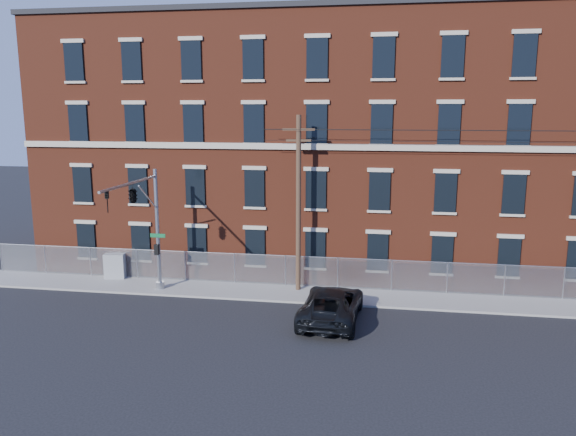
# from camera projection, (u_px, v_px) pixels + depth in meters

# --- Properties ---
(ground) EXTENTS (140.00, 140.00, 0.00)m
(ground) POSITION_uv_depth(u_px,v_px,m) (242.00, 325.00, 27.51)
(ground) COLOR black
(ground) RESTS_ON ground
(sidewalk) EXTENTS (65.00, 3.00, 0.12)m
(sidewalk) POSITION_uv_depth(u_px,v_px,m) (478.00, 303.00, 30.46)
(sidewalk) COLOR gray
(sidewalk) RESTS_ON ground
(mill_building) EXTENTS (55.30, 14.32, 16.30)m
(mill_building) POSITION_uv_depth(u_px,v_px,m) (464.00, 144.00, 37.57)
(mill_building) COLOR #602514
(mill_building) RESTS_ON ground
(chain_link_fence) EXTENTS (59.06, 0.06, 1.85)m
(chain_link_fence) POSITION_uv_depth(u_px,v_px,m) (476.00, 279.00, 31.53)
(chain_link_fence) COLOR #A5A8AD
(chain_link_fence) RESTS_ON ground
(traffic_signal_mast) EXTENTS (0.90, 6.75, 7.00)m
(traffic_signal_mast) POSITION_uv_depth(u_px,v_px,m) (139.00, 206.00, 29.55)
(traffic_signal_mast) COLOR #9EA0A5
(traffic_signal_mast) RESTS_ON ground
(utility_pole_near) EXTENTS (1.80, 0.28, 10.00)m
(utility_pole_near) POSITION_uv_depth(u_px,v_px,m) (298.00, 201.00, 31.61)
(utility_pole_near) COLOR #473223
(utility_pole_near) RESTS_ON ground
(pickup_truck) EXTENTS (3.12, 6.15, 1.67)m
(pickup_truck) POSITION_uv_depth(u_px,v_px,m) (331.00, 304.00, 27.99)
(pickup_truck) COLOR black
(pickup_truck) RESTS_ON ground
(utility_cabinet) EXTENTS (1.32, 0.80, 1.54)m
(utility_cabinet) POSITION_uv_depth(u_px,v_px,m) (115.00, 266.00, 34.65)
(utility_cabinet) COLOR gray
(utility_cabinet) RESTS_ON sidewalk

